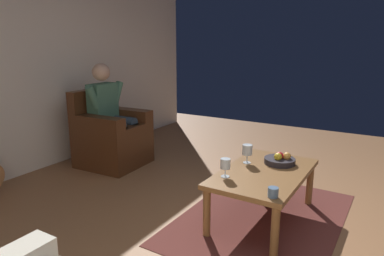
% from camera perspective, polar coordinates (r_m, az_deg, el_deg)
% --- Properties ---
extents(ground_plane, '(7.30, 7.30, 0.00)m').
position_cam_1_polar(ground_plane, '(3.02, 16.83, -16.11)').
color(ground_plane, '#8E5F3B').
extents(wall_back, '(5.86, 0.06, 2.53)m').
position_cam_1_polar(wall_back, '(4.45, -24.33, 9.87)').
color(wall_back, silver).
rests_on(wall_back, ground).
extents(rug, '(1.81, 1.27, 0.01)m').
position_cam_1_polar(rug, '(3.18, 11.30, -14.11)').
color(rug, '#5B2923').
rests_on(rug, ground).
extents(armchair, '(0.74, 0.75, 0.92)m').
position_cam_1_polar(armchair, '(4.42, -13.06, -1.50)').
color(armchair, '#472613').
rests_on(armchair, ground).
extents(person_seated, '(0.63, 0.56, 1.24)m').
position_cam_1_polar(person_seated, '(4.33, -13.12, 2.74)').
color(person_seated, '#426E55').
rests_on(person_seated, ground).
extents(coffee_table, '(1.10, 0.66, 0.43)m').
position_cam_1_polar(coffee_table, '(3.02, 11.62, -7.86)').
color(coffee_table, brown).
rests_on(coffee_table, ground).
extents(wine_glass_near, '(0.09, 0.09, 0.17)m').
position_cam_1_polar(wine_glass_near, '(3.13, 8.99, -3.68)').
color(wine_glass_near, silver).
rests_on(wine_glass_near, coffee_table).
extents(wine_glass_far, '(0.08, 0.08, 0.15)m').
position_cam_1_polar(wine_glass_far, '(2.80, 5.45, -5.98)').
color(wine_glass_far, silver).
rests_on(wine_glass_far, coffee_table).
extents(fruit_bowl, '(0.27, 0.27, 0.11)m').
position_cam_1_polar(fruit_bowl, '(3.20, 14.14, -5.06)').
color(fruit_bowl, '#252127').
rests_on(fruit_bowl, coffee_table).
extents(candle_jar, '(0.07, 0.07, 0.07)m').
position_cam_1_polar(candle_jar, '(2.52, 13.07, -10.15)').
color(candle_jar, slate).
rests_on(candle_jar, coffee_table).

